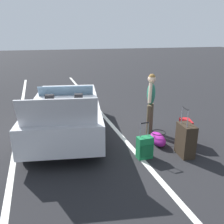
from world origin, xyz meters
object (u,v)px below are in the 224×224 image
object	(u,v)px
convertible_car	(66,111)
traveler_person	(151,101)
suitcase_small_carryon	(145,147)
suitcase_medium_bright	(185,132)
duffel_bag	(158,139)
suitcase_large_black	(186,140)

from	to	relation	value
convertible_car	traveler_person	xyz separation A→B (m)	(-0.86, -2.18, 0.34)
suitcase_small_carryon	traveler_person	bearing A→B (deg)	147.75
suitcase_small_carryon	suitcase_medium_bright	bearing A→B (deg)	104.70
suitcase_small_carryon	duffel_bag	distance (m)	0.79
suitcase_large_black	convertible_car	bearing A→B (deg)	141.90
suitcase_medium_bright	suitcase_small_carryon	xyz separation A→B (m)	(-0.39, 1.29, -0.06)
convertible_car	duffel_bag	size ratio (longest dim) A/B	6.68
suitcase_large_black	suitcase_small_carryon	bearing A→B (deg)	176.61
suitcase_large_black	suitcase_medium_bright	world-z (taller)	suitcase_large_black
duffel_bag	traveler_person	bearing A→B (deg)	-10.88
suitcase_medium_bright	traveler_person	bearing A→B (deg)	138.89
convertible_car	duffel_bag	world-z (taller)	convertible_car
traveler_person	suitcase_medium_bright	bearing A→B (deg)	155.36
suitcase_medium_bright	suitcase_small_carryon	bearing A→B (deg)	-145.43
suitcase_medium_bright	traveler_person	world-z (taller)	traveler_person
convertible_car	traveler_person	bearing A→B (deg)	-101.24
convertible_car	suitcase_large_black	size ratio (longest dim) A/B	3.87
traveler_person	suitcase_large_black	bearing A→B (deg)	131.44
suitcase_large_black	duffel_bag	world-z (taller)	suitcase_large_black
convertible_car	suitcase_small_carryon	size ratio (longest dim) A/B	5.31
suitcase_large_black	suitcase_small_carryon	distance (m)	0.95
suitcase_small_carryon	suitcase_large_black	bearing A→B (deg)	78.32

